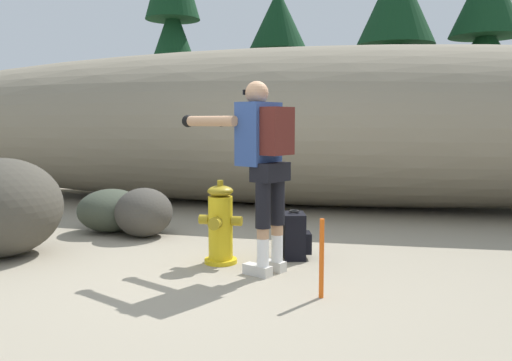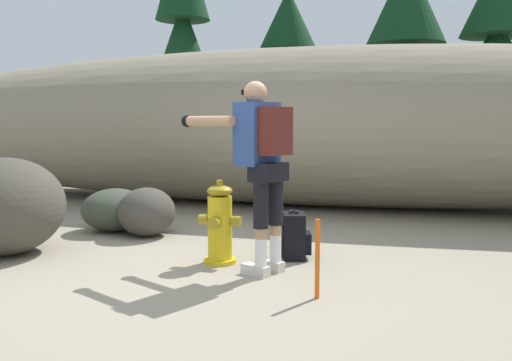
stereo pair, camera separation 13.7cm
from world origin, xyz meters
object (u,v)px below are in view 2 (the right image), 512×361
Objects in this scene: boulder_large at (5,206)px; boulder_small at (147,212)px; fire_hydrant at (220,225)px; survey_stake at (317,259)px; spare_backpack at (295,236)px; boulder_mid at (115,210)px; utility_worker at (259,152)px.

boulder_large is 1.75× the size of boulder_small.
survey_stake is at bearing -36.33° from fire_hydrant.
spare_backpack is 0.78× the size of survey_stake.
fire_hydrant is 0.98× the size of boulder_mid.
boulder_large reaches higher than boulder_small.
boulder_large is 1.50× the size of boulder_mid.
fire_hydrant is 1.51m from boulder_small.
spare_backpack is 0.69× the size of boulder_small.
utility_worker is 1.39× the size of boulder_large.
boulder_large reaches higher than spare_backpack.
survey_stake is at bearing -33.44° from boulder_mid.
boulder_mid is (0.43, 1.33, -0.23)m from boulder_large.
survey_stake reaches higher than spare_backpack.
boulder_small is 1.14× the size of survey_stake.
utility_worker is at bearing -24.46° from fire_hydrant.
boulder_large is (-2.15, -0.28, 0.13)m from fire_hydrant.
boulder_small reaches higher than spare_backpack.
boulder_large reaches higher than survey_stake.
utility_worker is 2.64m from boulder_large.
boulder_mid is (-2.35, 0.71, 0.04)m from spare_backpack.
boulder_small is at bearing 147.06° from spare_backpack.
utility_worker is at bearing -30.23° from boulder_mid.
survey_stake is (2.25, -1.66, 0.02)m from boulder_small.
utility_worker is at bearing -33.62° from boulder_small.
spare_backpack is at bearing -16.74° from boulder_mid.
boulder_large reaches higher than fire_hydrant.
utility_worker reaches higher than survey_stake.
fire_hydrant reaches higher than boulder_small.
fire_hydrant is 0.65× the size of boulder_large.
boulder_large is at bearing 26.70° from utility_worker.
boulder_large is 1.98× the size of survey_stake.
boulder_large reaches higher than boulder_mid.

